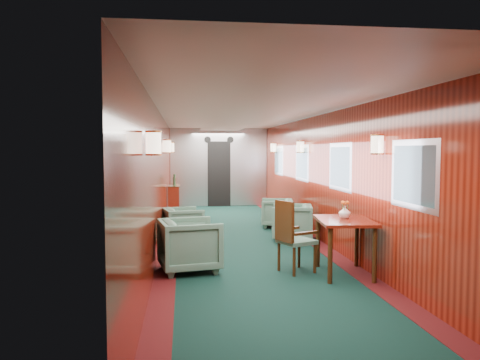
{
  "coord_description": "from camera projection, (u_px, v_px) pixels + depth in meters",
  "views": [
    {
      "loc": [
        -1.09,
        -8.49,
        1.73
      ],
      "look_at": [
        0.0,
        0.49,
        1.15
      ],
      "focal_mm": 35.0,
      "sensor_mm": 36.0,
      "label": 1
    }
  ],
  "objects": [
    {
      "name": "credenza",
      "position": [
        174.0,
        201.0,
        12.06
      ],
      "size": [
        0.29,
        0.93,
        1.11
      ],
      "color": "maroon",
      "rests_on": "ground"
    },
    {
      "name": "armchair_left_near",
      "position": [
        190.0,
        245.0,
        6.66
      ],
      "size": [
        0.96,
        0.94,
        0.75
      ],
      "primitive_type": "imported",
      "rotation": [
        0.0,
        0.0,
        1.76
      ],
      "color": "#204A3E",
      "rests_on": "ground"
    },
    {
      "name": "side_chair",
      "position": [
        291.0,
        234.0,
        6.56
      ],
      "size": [
        0.59,
        0.6,
        1.03
      ],
      "rotation": [
        0.0,
        0.0,
        0.41
      ],
      "color": "#204A3E",
      "rests_on": "ground"
    },
    {
      "name": "armchair_right_near",
      "position": [
        292.0,
        222.0,
        8.98
      ],
      "size": [
        0.91,
        0.89,
        0.69
      ],
      "primitive_type": "imported",
      "rotation": [
        0.0,
        0.0,
        -1.79
      ],
      "color": "#204A3E",
      "rests_on": "ground"
    },
    {
      "name": "wall_sconces",
      "position": [
        240.0,
        147.0,
        9.1
      ],
      "size": [
        2.97,
        7.97,
        0.25
      ],
      "color": "#FFE9C6",
      "rests_on": "ground"
    },
    {
      "name": "armchair_left_far",
      "position": [
        183.0,
        224.0,
        8.94
      ],
      "size": [
        0.83,
        0.82,
        0.64
      ],
      "primitive_type": "imported",
      "rotation": [
        0.0,
        0.0,
        1.8
      ],
      "color": "#204A3E",
      "rests_on": "ground"
    },
    {
      "name": "bulkhead",
      "position": [
        219.0,
        168.0,
        14.44
      ],
      "size": [
        2.98,
        0.17,
        2.39
      ],
      "color": "#BBBDC2",
      "rests_on": "ground"
    },
    {
      "name": "armchair_right_far",
      "position": [
        277.0,
        213.0,
        10.52
      ],
      "size": [
        0.82,
        0.8,
        0.64
      ],
      "primitive_type": "imported",
      "rotation": [
        0.0,
        0.0,
        -1.76
      ],
      "color": "#204A3E",
      "rests_on": "ground"
    },
    {
      "name": "room",
      "position": [
        243.0,
        155.0,
        8.55
      ],
      "size": [
        12.0,
        12.1,
        2.4
      ],
      "color": "black",
      "rests_on": "ground"
    },
    {
      "name": "windows_right",
      "position": [
        318.0,
        165.0,
        8.99
      ],
      "size": [
        0.02,
        8.6,
        0.8
      ],
      "color": "#B5B7BC",
      "rests_on": "ground"
    },
    {
      "name": "flower_vase",
      "position": [
        345.0,
        212.0,
        6.56
      ],
      "size": [
        0.19,
        0.19,
        0.17
      ],
      "primitive_type": "imported",
      "rotation": [
        0.0,
        0.0,
        0.18
      ],
      "color": "white",
      "rests_on": "dining_table"
    },
    {
      "name": "dining_table",
      "position": [
        345.0,
        228.0,
        6.47
      ],
      "size": [
        0.83,
        1.1,
        0.77
      ],
      "rotation": [
        0.0,
        0.0,
        -0.11
      ],
      "color": "maroon",
      "rests_on": "ground"
    }
  ]
}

